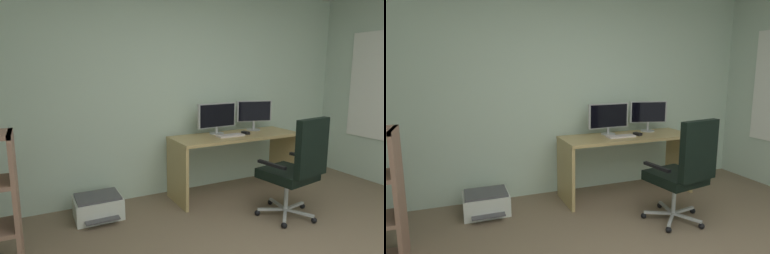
% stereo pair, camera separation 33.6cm
% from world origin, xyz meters
% --- Properties ---
extents(wall_back, '(5.28, 0.10, 2.57)m').
position_xyz_m(wall_back, '(0.00, 2.66, 1.28)').
color(wall_back, silver).
rests_on(wall_back, ground).
extents(desk, '(1.63, 0.57, 0.75)m').
position_xyz_m(desk, '(0.69, 2.21, 0.56)').
color(desk, tan).
rests_on(desk, ground).
extents(monitor_main, '(0.55, 0.18, 0.38)m').
position_xyz_m(monitor_main, '(0.51, 2.36, 0.97)').
color(monitor_main, '#B2B5B7').
rests_on(monitor_main, desk).
extents(monitor_secondary, '(0.47, 0.18, 0.39)m').
position_xyz_m(monitor_secondary, '(1.08, 2.36, 0.99)').
color(monitor_secondary, '#B2B5B7').
rests_on(monitor_secondary, desk).
extents(keyboard, '(0.34, 0.13, 0.02)m').
position_xyz_m(keyboard, '(0.57, 2.15, 0.76)').
color(keyboard, silver).
rests_on(keyboard, desk).
extents(computer_mouse, '(0.08, 0.11, 0.03)m').
position_xyz_m(computer_mouse, '(0.81, 2.18, 0.77)').
color(computer_mouse, black).
rests_on(computer_mouse, desk).
extents(office_chair, '(0.63, 0.66, 1.08)m').
position_xyz_m(office_chair, '(0.81, 1.29, 0.57)').
color(office_chair, '#B7BABC').
rests_on(office_chair, ground).
extents(printer, '(0.48, 0.47, 0.24)m').
position_xyz_m(printer, '(-1.00, 2.25, 0.12)').
color(printer, silver).
rests_on(printer, ground).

